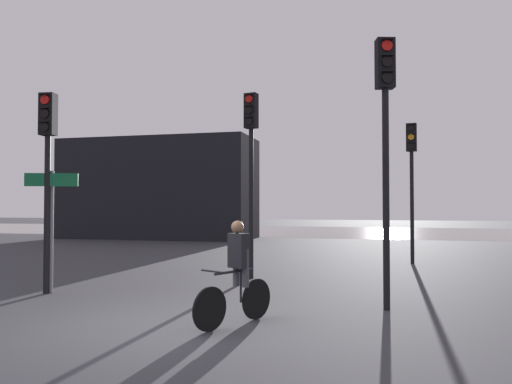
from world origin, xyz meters
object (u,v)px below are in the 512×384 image
at_px(distant_building, 159,189).
at_px(direction_sign_post, 51,213).
at_px(traffic_light_center, 251,150).
at_px(traffic_light_near_left, 47,154).
at_px(cyclist, 237,272).
at_px(traffic_light_near_right, 386,122).
at_px(traffic_light_far_right, 412,166).

relative_size(distant_building, direction_sign_post, 4.23).
bearing_deg(distant_building, traffic_light_center, -56.90).
bearing_deg(traffic_light_near_left, cyclist, 154.74).
bearing_deg(traffic_light_center, traffic_light_near_right, 146.89).
bearing_deg(traffic_light_near_left, distant_building, -78.11).
relative_size(distant_building, cyclist, 6.78).
xyz_separation_m(distant_building, traffic_light_far_right, (13.41, -9.78, 0.29)).
bearing_deg(traffic_light_near_right, distant_building, -70.31).
height_order(traffic_light_near_right, direction_sign_post, traffic_light_near_right).
bearing_deg(traffic_light_far_right, direction_sign_post, 51.88).
distance_m(traffic_light_far_right, traffic_light_near_left, 10.88).
distance_m(traffic_light_center, traffic_light_near_right, 4.58).
relative_size(distant_building, traffic_light_near_right, 2.26).
bearing_deg(cyclist, direction_sign_post, 6.55).
relative_size(traffic_light_far_right, traffic_light_near_right, 0.93).
height_order(traffic_light_center, traffic_light_far_right, traffic_light_center).
bearing_deg(traffic_light_near_right, traffic_light_near_left, -15.89).
relative_size(traffic_light_far_right, direction_sign_post, 1.73).
bearing_deg(traffic_light_center, distant_building, -46.62).
bearing_deg(cyclist, traffic_light_near_left, 7.51).
bearing_deg(traffic_light_center, traffic_light_far_right, -123.71).
distance_m(distant_building, traffic_light_near_right, 21.35).
height_order(traffic_light_center, cyclist, traffic_light_center).
xyz_separation_m(distant_building, traffic_light_near_right, (12.53, -17.27, 0.52)).
height_order(distant_building, traffic_light_far_right, distant_building).
xyz_separation_m(traffic_light_far_right, traffic_light_near_right, (-0.87, -7.49, 0.23)).
bearing_deg(traffic_light_near_left, traffic_light_far_right, -142.04).
bearing_deg(direction_sign_post, traffic_light_near_left, 22.04).
bearing_deg(distant_building, traffic_light_near_left, -72.20).
distance_m(distant_building, traffic_light_far_right, 16.59).
xyz_separation_m(traffic_light_near_left, direction_sign_post, (0.07, 0.06, -1.27)).
xyz_separation_m(traffic_light_far_right, direction_sign_post, (-7.78, -7.48, -1.43)).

